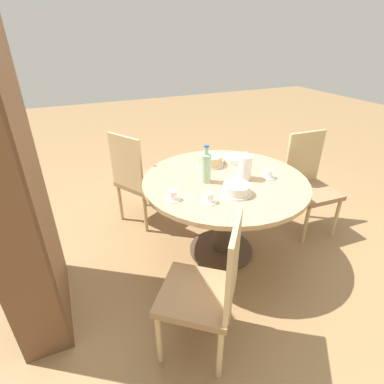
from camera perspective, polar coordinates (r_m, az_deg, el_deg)
The scene contains 14 objects.
ground_plane at distance 2.82m, azimuth 5.52°, elevation -11.02°, with size 14.00×14.00×0.00m, color #937047.
dining_table at distance 2.49m, azimuth 6.13°, elevation -0.63°, with size 1.33×1.33×0.73m.
chair_a at distance 3.01m, azimuth -10.28°, elevation 2.64°, with size 0.57×0.57×0.96m.
chair_b at distance 1.78m, azimuth 3.18°, elevation -17.74°, with size 0.59×0.59×0.96m.
chair_c at distance 3.08m, azimuth 21.35°, elevation 1.71°, with size 0.44×0.44×0.96m.
bookshelf at distance 2.04m, azimuth -30.27°, elevation -0.12°, with size 0.83×0.28×1.99m.
coffee_pot at distance 2.41m, azimuth 10.06°, elevation 4.80°, with size 0.11×0.11×0.23m.
water_bottle at distance 2.32m, azimuth 2.70°, elevation 4.74°, with size 0.08×0.08×0.30m.
cake_main at distance 2.66m, azimuth 3.43°, elevation 6.03°, with size 0.24×0.24×0.09m.
cake_second at distance 2.20m, azimuth 8.50°, elevation 0.51°, with size 0.23×0.23×0.08m.
cup_a at distance 2.50m, azimuth 14.43°, elevation 3.24°, with size 0.11×0.11×0.07m.
cup_b at distance 2.11m, azimuth -3.62°, elevation -0.75°, with size 0.11×0.11×0.07m.
cup_c at distance 2.07m, azimuth 3.32°, elevation -1.24°, with size 0.11×0.11×0.07m.
plate_stack at distance 2.76m, azimuth 7.93°, elevation 6.23°, with size 0.19×0.19×0.05m.
Camera 1 is at (-1.87, 1.12, 1.78)m, focal length 28.00 mm.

